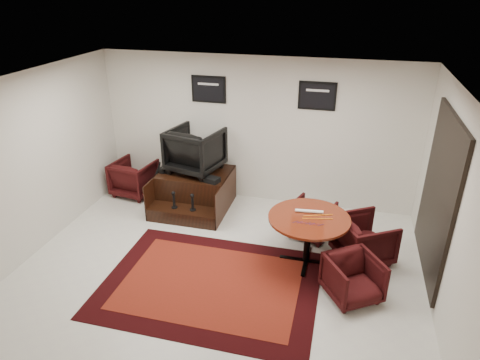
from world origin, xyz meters
name	(u,v)px	position (x,y,z in m)	size (l,w,h in m)	color
ground	(218,271)	(0.00, 0.00, 0.00)	(6.00, 6.00, 0.00)	silver
room_shell	(247,162)	(0.41, 0.12, 1.79)	(6.02, 5.02, 2.81)	beige
area_rug	(211,283)	(-0.02, -0.32, 0.01)	(3.07, 2.30, 0.01)	black
shine_podium	(195,191)	(-1.04, 1.86, 0.32)	(1.34, 1.38, 0.69)	black
shine_chair	(195,148)	(-1.04, 2.00, 1.15)	(0.90, 0.84, 0.92)	black
shoes_pair	(167,169)	(-1.56, 1.83, 0.74)	(0.24, 0.28, 0.10)	black
polish_kit	(212,180)	(-0.59, 1.59, 0.73)	(0.27, 0.18, 0.09)	black
umbrella_black	(153,187)	(-1.81, 1.68, 0.40)	(0.30, 0.11, 0.80)	black
umbrella_hooked	(155,181)	(-1.84, 1.84, 0.45)	(0.33, 0.12, 0.89)	black
armchair_side	(134,176)	(-2.40, 2.05, 0.39)	(0.76, 0.72, 0.79)	black
meeting_table	(309,223)	(1.26, 0.57, 0.70)	(1.22, 1.22, 0.80)	#4F170B
table_chair_back	(312,218)	(1.25, 1.36, 0.34)	(0.66, 0.62, 0.68)	black
table_chair_window	(364,237)	(2.10, 0.87, 0.39)	(0.76, 0.72, 0.79)	black
table_chair_corner	(353,277)	(1.96, -0.09, 0.34)	(0.67, 0.62, 0.69)	black
paper_roll	(309,211)	(1.24, 0.70, 0.82)	(0.05, 0.05, 0.42)	silver
table_clutter	(315,219)	(1.35, 0.54, 0.80)	(0.56, 0.39, 0.01)	orange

